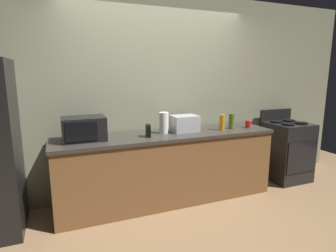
{
  "coord_description": "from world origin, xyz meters",
  "views": [
    {
      "loc": [
        -1.28,
        -2.78,
        1.67
      ],
      "look_at": [
        0.0,
        0.4,
        1.0
      ],
      "focal_mm": 29.56,
      "sensor_mm": 36.0,
      "label": 1
    }
  ],
  "objects": [
    {
      "name": "back_wall",
      "position": [
        0.0,
        0.81,
        1.35
      ],
      "size": [
        6.4,
        0.1,
        2.7
      ],
      "primitive_type": "cube",
      "color": "gray",
      "rests_on": "ground_plane"
    },
    {
      "name": "toaster_oven",
      "position": [
        0.26,
        0.46,
        1.01
      ],
      "size": [
        0.34,
        0.26,
        0.21
      ],
      "primitive_type": "cube",
      "color": "#B7BABF",
      "rests_on": "counter_run"
    },
    {
      "name": "bottle_dish_soap",
      "position": [
        0.76,
        0.34,
        1.0
      ],
      "size": [
        0.07,
        0.07,
        0.21
      ],
      "primitive_type": "cylinder",
      "color": "orange",
      "rests_on": "counter_run"
    },
    {
      "name": "bottle_olive_oil",
      "position": [
        0.94,
        0.38,
        1.0
      ],
      "size": [
        0.07,
        0.07,
        0.21
      ],
      "primitive_type": "cylinder",
      "color": "#4C6B19",
      "rests_on": "counter_run"
    },
    {
      "name": "mug_red",
      "position": [
        1.19,
        0.35,
        0.95
      ],
      "size": [
        0.08,
        0.08,
        0.1
      ],
      "primitive_type": "cylinder",
      "color": "red",
      "rests_on": "counter_run"
    },
    {
      "name": "cordless_phone",
      "position": [
        -0.29,
        0.33,
        0.98
      ],
      "size": [
        0.07,
        0.12,
        0.15
      ],
      "primitive_type": "cube",
      "rotation": [
        0.0,
        0.0,
        -0.17
      ],
      "color": "black",
      "rests_on": "counter_run"
    },
    {
      "name": "paper_towel_roll",
      "position": [
        -0.04,
        0.45,
        1.04
      ],
      "size": [
        0.12,
        0.12,
        0.27
      ],
      "primitive_type": "cylinder",
      "color": "white",
      "rests_on": "counter_run"
    },
    {
      "name": "microwave",
      "position": [
        -1.02,
        0.45,
        1.04
      ],
      "size": [
        0.48,
        0.35,
        0.27
      ],
      "color": "black",
      "rests_on": "counter_run"
    },
    {
      "name": "counter_run",
      "position": [
        0.0,
        0.4,
        0.45
      ],
      "size": [
        2.84,
        0.64,
        0.9
      ],
      "color": "brown",
      "rests_on": "ground_plane"
    },
    {
      "name": "stove_range",
      "position": [
        2.0,
        0.4,
        0.46
      ],
      "size": [
        0.6,
        0.61,
        1.08
      ],
      "color": "black",
      "rests_on": "ground_plane"
    },
    {
      "name": "ground_plane",
      "position": [
        0.0,
        0.0,
        0.0
      ],
      "size": [
        8.0,
        8.0,
        0.0
      ],
      "primitive_type": "plane",
      "color": "#93704C"
    }
  ]
}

